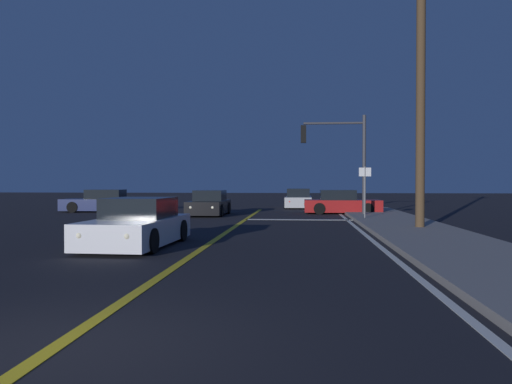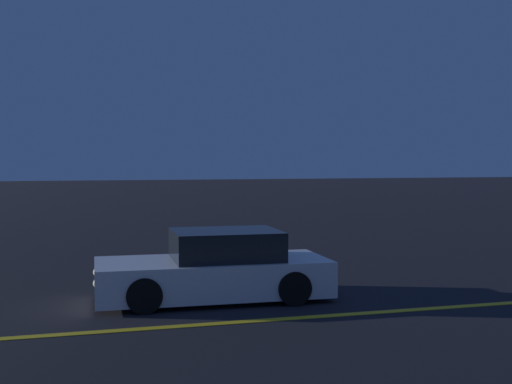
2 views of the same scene
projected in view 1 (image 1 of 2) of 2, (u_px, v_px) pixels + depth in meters
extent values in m
plane|color=black|center=(52.00, 350.00, 5.38)|extent=(160.00, 160.00, 0.00)
cube|color=gray|center=(438.00, 240.00, 15.00)|extent=(3.20, 36.90, 0.15)
cube|color=gold|center=(215.00, 240.00, 15.59)|extent=(0.20, 34.85, 0.01)
cube|color=silver|center=(374.00, 242.00, 15.17)|extent=(0.16, 34.85, 0.01)
cube|color=silver|center=(299.00, 220.00, 24.08)|extent=(5.04, 0.50, 0.01)
cube|color=black|center=(209.00, 207.00, 27.53)|extent=(1.80, 4.32, 0.68)
cube|color=black|center=(210.00, 196.00, 27.78)|extent=(1.55, 1.99, 0.60)
cylinder|color=black|center=(221.00, 211.00, 26.13)|extent=(0.22, 0.64, 0.64)
cylinder|color=black|center=(188.00, 210.00, 26.27)|extent=(0.22, 0.64, 0.64)
cylinder|color=black|center=(228.00, 208.00, 28.80)|extent=(0.22, 0.64, 0.64)
cylinder|color=black|center=(199.00, 208.00, 28.94)|extent=(0.22, 0.64, 0.64)
sphere|color=#FFF4CC|center=(213.00, 207.00, 25.39)|extent=(0.18, 0.18, 0.18)
sphere|color=#FFF4CC|center=(191.00, 207.00, 25.49)|extent=(0.18, 0.18, 0.18)
sphere|color=red|center=(225.00, 204.00, 29.59)|extent=(0.14, 0.14, 0.14)
sphere|color=red|center=(206.00, 204.00, 29.68)|extent=(0.14, 0.14, 0.14)
cube|color=#B2B5BA|center=(299.00, 202.00, 35.39)|extent=(1.81, 4.58, 0.68)
cube|color=black|center=(299.00, 193.00, 35.10)|extent=(1.54, 2.11, 0.60)
cylinder|color=black|center=(287.00, 202.00, 36.88)|extent=(0.23, 0.64, 0.64)
cylinder|color=black|center=(310.00, 202.00, 36.72)|extent=(0.23, 0.64, 0.64)
cylinder|color=black|center=(286.00, 204.00, 34.06)|extent=(0.23, 0.64, 0.64)
cylinder|color=black|center=(311.00, 204.00, 33.90)|extent=(0.23, 0.64, 0.64)
sphere|color=#FFF4CC|center=(292.00, 199.00, 37.65)|extent=(0.18, 0.18, 0.18)
sphere|color=#FFF4CC|center=(306.00, 199.00, 37.54)|extent=(0.18, 0.18, 0.18)
sphere|color=red|center=(290.00, 202.00, 33.22)|extent=(0.14, 0.14, 0.14)
sphere|color=red|center=(307.00, 202.00, 33.11)|extent=(0.14, 0.14, 0.14)
cube|color=silver|center=(137.00, 230.00, 14.08)|extent=(2.05, 4.52, 0.68)
cube|color=black|center=(140.00, 208.00, 14.33)|extent=(1.70, 2.10, 0.60)
cylinder|color=black|center=(151.00, 241.00, 12.60)|extent=(0.24, 0.65, 0.64)
cylinder|color=black|center=(83.00, 240.00, 12.82)|extent=(0.24, 0.65, 0.64)
cylinder|color=black|center=(181.00, 231.00, 15.34)|extent=(0.24, 0.65, 0.64)
cylinder|color=black|center=(125.00, 230.00, 15.56)|extent=(0.24, 0.65, 0.64)
sphere|color=#FFF4CC|center=(128.00, 236.00, 11.85)|extent=(0.18, 0.18, 0.18)
sphere|color=#FFF4CC|center=(80.00, 235.00, 12.00)|extent=(0.18, 0.18, 0.18)
sphere|color=red|center=(179.00, 222.00, 16.16)|extent=(0.14, 0.14, 0.14)
sphere|color=red|center=(143.00, 221.00, 16.30)|extent=(0.14, 0.14, 0.14)
cube|color=navy|center=(101.00, 205.00, 30.42)|extent=(4.60, 1.86, 0.68)
cube|color=black|center=(106.00, 195.00, 30.39)|extent=(2.14, 1.55, 0.60)
cylinder|color=black|center=(73.00, 207.00, 29.70)|extent=(0.65, 0.24, 0.64)
cylinder|color=black|center=(83.00, 206.00, 31.31)|extent=(0.65, 0.24, 0.64)
cylinder|color=black|center=(120.00, 207.00, 29.54)|extent=(0.65, 0.24, 0.64)
cylinder|color=black|center=(129.00, 206.00, 31.14)|extent=(0.65, 0.24, 0.64)
sphere|color=#FFF4CC|center=(61.00, 204.00, 30.02)|extent=(0.18, 0.18, 0.18)
sphere|color=#FFF4CC|center=(69.00, 203.00, 31.09)|extent=(0.18, 0.18, 0.18)
sphere|color=red|center=(135.00, 204.00, 29.75)|extent=(0.14, 0.14, 0.14)
sphere|color=red|center=(140.00, 203.00, 30.82)|extent=(0.14, 0.14, 0.14)
cube|color=maroon|center=(342.00, 206.00, 28.80)|extent=(4.28, 1.82, 0.68)
cube|color=black|center=(338.00, 195.00, 28.81)|extent=(1.97, 1.55, 0.60)
cylinder|color=black|center=(364.00, 207.00, 29.52)|extent=(0.64, 0.22, 0.64)
cylinder|color=black|center=(368.00, 209.00, 27.86)|extent=(0.64, 0.22, 0.64)
cylinder|color=black|center=(318.00, 207.00, 29.74)|extent=(0.64, 0.22, 0.64)
cylinder|color=black|center=(319.00, 209.00, 28.08)|extent=(0.64, 0.22, 0.64)
sphere|color=#FFF4CC|center=(378.00, 204.00, 29.18)|extent=(0.18, 0.18, 0.18)
sphere|color=#FFF4CC|center=(381.00, 205.00, 28.07)|extent=(0.18, 0.18, 0.18)
sphere|color=red|center=(305.00, 204.00, 29.52)|extent=(0.14, 0.14, 0.14)
sphere|color=red|center=(306.00, 205.00, 28.41)|extent=(0.14, 0.14, 0.14)
cylinder|color=#38383D|center=(364.00, 166.00, 26.03)|extent=(0.18, 0.18, 5.21)
cylinder|color=#38383D|center=(334.00, 123.00, 26.12)|extent=(3.09, 0.12, 0.12)
cube|color=black|center=(303.00, 134.00, 26.27)|extent=(0.28, 0.28, 0.90)
sphere|color=red|center=(303.00, 129.00, 26.26)|extent=(0.22, 0.22, 0.22)
sphere|color=#4C2D05|center=(303.00, 134.00, 26.27)|extent=(0.22, 0.22, 0.22)
sphere|color=#0A3814|center=(303.00, 139.00, 26.27)|extent=(0.22, 0.22, 0.22)
cylinder|color=#4C3823|center=(421.00, 92.00, 18.45)|extent=(0.33, 0.33, 10.10)
cylinder|color=slate|center=(365.00, 194.00, 23.29)|extent=(0.06, 0.06, 2.50)
cube|color=white|center=(365.00, 172.00, 23.27)|extent=(0.56, 0.11, 0.40)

